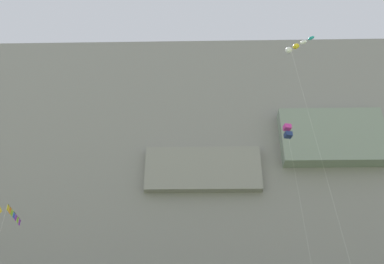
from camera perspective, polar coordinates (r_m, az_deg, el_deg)
name	(u,v)px	position (r m, az deg, el deg)	size (l,w,h in m)	color
cliff_face	(203,222)	(76.28, 1.40, -11.07)	(180.00, 25.11, 58.23)	gray
kite_banner_mid_left	(12,222)	(43.71, -21.51, -10.33)	(0.89, 3.90, 17.33)	black
kite_windsock_front_field	(296,48)	(48.40, 12.77, 10.21)	(2.92, 3.47, 34.22)	white
kite_box_upper_right	(288,132)	(48.93, 11.84, -0.01)	(0.86, 5.76, 28.10)	#CC3399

